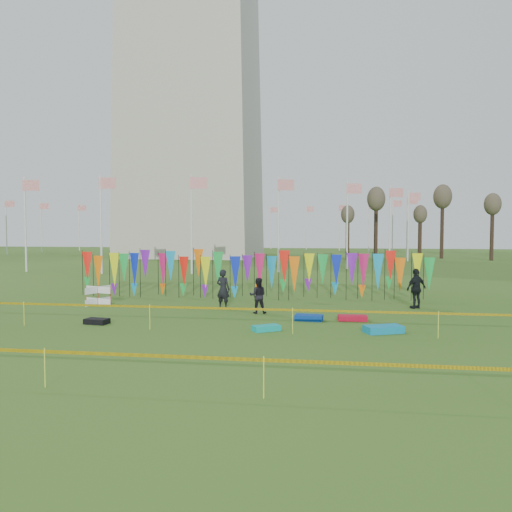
# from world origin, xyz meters

# --- Properties ---
(ground) EXTENTS (160.00, 160.00, 0.00)m
(ground) POSITION_xyz_m (0.00, 0.00, 0.00)
(ground) COLOR #2D4F16
(ground) RESTS_ON ground
(flagpole_ring) EXTENTS (57.40, 56.16, 8.00)m
(flagpole_ring) POSITION_xyz_m (-14.00, 48.00, 4.00)
(flagpole_ring) COLOR silver
(flagpole_ring) RESTS_ON ground
(banner_row) EXTENTS (18.64, 0.64, 2.36)m
(banner_row) POSITION_xyz_m (0.28, 7.75, 1.48)
(banner_row) COLOR black
(banner_row) RESTS_ON ground
(caution_tape_near) EXTENTS (26.00, 0.02, 0.90)m
(caution_tape_near) POSITION_xyz_m (-0.22, -1.04, 0.78)
(caution_tape_near) COLOR yellow
(caution_tape_near) RESTS_ON ground
(caution_tape_far) EXTENTS (26.00, 0.02, 0.90)m
(caution_tape_far) POSITION_xyz_m (-0.22, -7.67, 0.78)
(caution_tape_far) COLOR yellow
(caution_tape_far) RESTS_ON ground
(box_kite) EXTENTS (0.81, 0.81, 0.90)m
(box_kite) POSITION_xyz_m (-6.56, 4.17, 0.45)
(box_kite) COLOR red
(box_kite) RESTS_ON ground
(person_left) EXTENTS (0.77, 0.65, 1.79)m
(person_left) POSITION_xyz_m (-0.46, 3.91, 0.89)
(person_left) COLOR black
(person_left) RESTS_ON ground
(person_mid) EXTENTS (0.78, 0.53, 1.52)m
(person_mid) POSITION_xyz_m (1.26, 2.95, 0.76)
(person_mid) COLOR black
(person_mid) RESTS_ON ground
(person_right) EXTENTS (1.22, 1.10, 1.81)m
(person_right) POSITION_xyz_m (8.16, 5.31, 0.91)
(person_right) COLOR black
(person_right) RESTS_ON ground
(kite_bag_turquoise) EXTENTS (1.07, 0.92, 0.19)m
(kite_bag_turquoise) POSITION_xyz_m (2.08, -0.65, 0.10)
(kite_bag_turquoise) COLOR #0BA9A1
(kite_bag_turquoise) RESTS_ON ground
(kite_bag_blue) EXTENTS (1.13, 0.67, 0.23)m
(kite_bag_blue) POSITION_xyz_m (3.49, 1.57, 0.11)
(kite_bag_blue) COLOR #093596
(kite_bag_blue) RESTS_ON ground
(kite_bag_red) EXTENTS (1.15, 0.58, 0.21)m
(kite_bag_red) POSITION_xyz_m (5.18, 1.80, 0.10)
(kite_bag_red) COLOR red
(kite_bag_red) RESTS_ON ground
(kite_bag_black) EXTENTS (0.94, 0.64, 0.20)m
(kite_bag_black) POSITION_xyz_m (-4.43, -0.31, 0.10)
(kite_bag_black) COLOR black
(kite_bag_black) RESTS_ON ground
(kite_bag_teal) EXTENTS (1.44, 1.07, 0.25)m
(kite_bag_teal) POSITION_xyz_m (6.14, -0.39, 0.12)
(kite_bag_teal) COLOR #0D86B7
(kite_bag_teal) RESTS_ON ground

